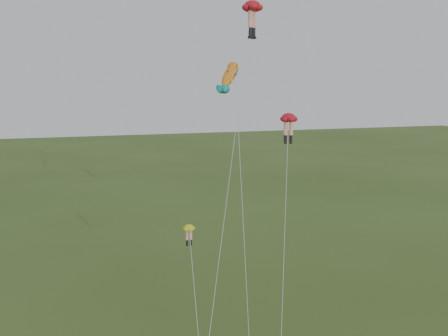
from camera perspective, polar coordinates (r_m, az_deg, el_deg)
name	(u,v)px	position (r m, az deg, el deg)	size (l,w,h in m)	color
legs_kite_red_high	(252,13)	(38.33, 3.19, 17.30)	(7.27, 9.23, 23.54)	#B5121E
legs_kite_red_mid	(288,123)	(39.97, 7.37, 5.14)	(5.66, 10.30, 15.23)	#B5121E
legs_kite_yellow	(189,236)	(35.23, -3.98, -7.74)	(1.70, 7.85, 7.73)	yellow
fish_kite	(230,77)	(36.33, 0.65, 10.39)	(2.62, 8.50, 19.34)	yellow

